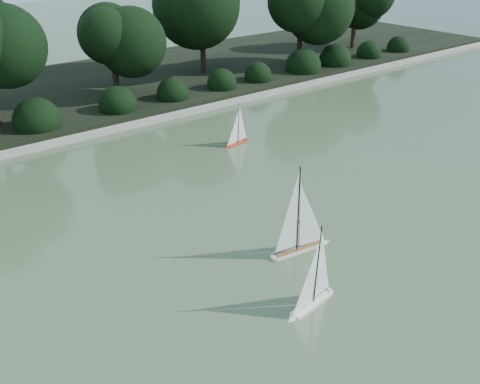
# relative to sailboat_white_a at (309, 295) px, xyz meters

# --- Properties ---
(ground) EXTENTS (80.00, 80.00, 0.00)m
(ground) POSITION_rel_sailboat_white_a_xyz_m (1.61, 0.22, -0.24)
(ground) COLOR #364A2C
(ground) RESTS_ON ground
(pond_coping) EXTENTS (40.00, 0.35, 0.18)m
(pond_coping) POSITION_rel_sailboat_white_a_xyz_m (1.61, 9.22, -0.15)
(pond_coping) COLOR gray
(pond_coping) RESTS_ON ground
(far_bank) EXTENTS (40.00, 8.00, 0.30)m
(far_bank) POSITION_rel_sailboat_white_a_xyz_m (1.61, 13.22, -0.09)
(far_bank) COLOR black
(far_bank) RESTS_ON ground
(tree_line) EXTENTS (26.31, 3.93, 4.39)m
(tree_line) POSITION_rel_sailboat_white_a_xyz_m (2.84, 11.66, 2.40)
(tree_line) COLOR black
(tree_line) RESTS_ON ground
(shrub_hedge) EXTENTS (29.10, 1.10, 1.10)m
(shrub_hedge) POSITION_rel_sailboat_white_a_xyz_m (1.61, 10.12, 0.21)
(shrub_hedge) COLOR black
(shrub_hedge) RESTS_ON ground
(sailboat_white_a) EXTENTS (1.12, 0.32, 1.52)m
(sailboat_white_a) POSITION_rel_sailboat_white_a_xyz_m (0.00, 0.00, 0.00)
(sailboat_white_a) COLOR white
(sailboat_white_a) RESTS_ON ground
(sailboat_white_b) EXTENTS (1.33, 0.39, 1.81)m
(sailboat_white_b) POSITION_rel_sailboat_white_a_xyz_m (1.10, 1.24, 0.04)
(sailboat_white_b) COLOR silver
(sailboat_white_b) RESTS_ON ground
(sailboat_orange) EXTENTS (0.91, 0.27, 1.23)m
(sailboat_orange) POSITION_rel_sailboat_white_a_xyz_m (3.37, 6.18, -0.05)
(sailboat_orange) COLOR red
(sailboat_orange) RESTS_ON ground
(race_buoy) EXTENTS (0.17, 0.17, 0.17)m
(race_buoy) POSITION_rel_sailboat_white_a_xyz_m (1.83, 1.98, -0.24)
(race_buoy) COLOR #FF5B0D
(race_buoy) RESTS_ON ground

